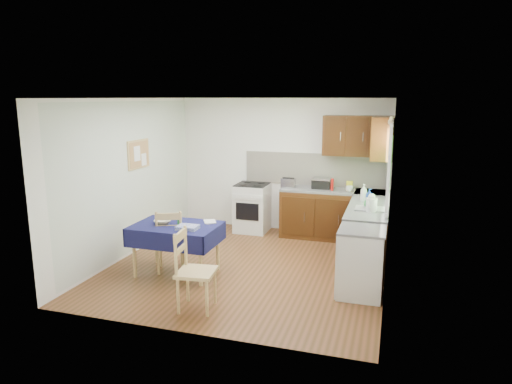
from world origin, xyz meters
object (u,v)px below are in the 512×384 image
(dining_table, at_px, (176,232))
(chair_near, at_px, (192,268))
(sandwich_press, at_px, (322,183))
(chair_far, at_px, (170,239))
(kettle, at_px, (371,204))
(toaster, at_px, (288,183))
(dish_rack, at_px, (370,208))

(dining_table, bearing_deg, chair_near, -36.43)
(sandwich_press, bearing_deg, chair_far, -115.82)
(chair_near, relative_size, sandwich_press, 3.03)
(kettle, bearing_deg, toaster, 138.57)
(dining_table, height_order, dish_rack, dish_rack)
(chair_near, distance_m, kettle, 2.76)
(chair_near, xyz_separation_m, dish_rack, (1.93, 2.01, 0.40))
(sandwich_press, distance_m, kettle, 1.79)
(chair_far, bearing_deg, kettle, 174.81)
(toaster, xyz_separation_m, sandwich_press, (0.58, 0.15, 0.00))
(toaster, height_order, dish_rack, dish_rack)
(sandwich_press, bearing_deg, kettle, -46.09)
(chair_far, relative_size, chair_near, 0.95)
(chair_near, xyz_separation_m, sandwich_press, (1.00, 3.39, 0.47))
(dining_table, height_order, chair_far, chair_far)
(dining_table, height_order, sandwich_press, sandwich_press)
(chair_near, height_order, dish_rack, dish_rack)
(chair_far, height_order, toaster, toaster)
(toaster, bearing_deg, chair_near, -96.83)
(chair_near, relative_size, kettle, 3.70)
(chair_near, bearing_deg, chair_far, 32.25)
(chair_far, xyz_separation_m, toaster, (1.24, 2.23, 0.49))
(dining_table, relative_size, dish_rack, 2.87)
(chair_near, distance_m, toaster, 3.30)
(chair_far, relative_size, kettle, 3.52)
(dish_rack, bearing_deg, chair_near, -125.75)
(chair_far, bearing_deg, chair_near, 106.37)
(chair_near, bearing_deg, kettle, -52.86)
(chair_near, height_order, sandwich_press, sandwich_press)
(toaster, xyz_separation_m, kettle, (1.53, -1.35, 0.03))
(dish_rack, height_order, kettle, kettle)
(toaster, bearing_deg, sandwich_press, 15.35)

